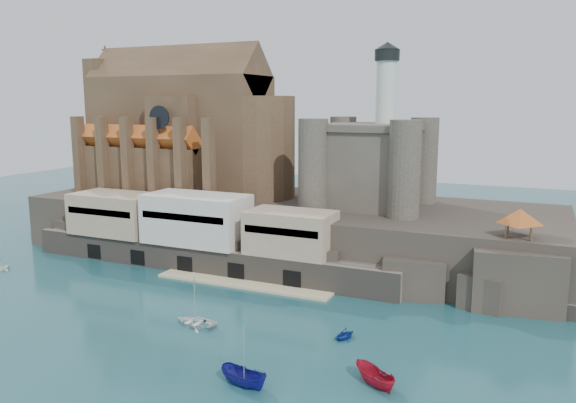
{
  "coord_description": "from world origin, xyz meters",
  "views": [
    {
      "loc": [
        43.93,
        -57.37,
        28.63
      ],
      "look_at": [
        3.68,
        32.0,
        11.41
      ],
      "focal_mm": 35.0,
      "sensor_mm": 36.0,
      "label": 1
    }
  ],
  "objects_px": {
    "church": "(187,135)",
    "pavilion": "(520,218)",
    "castle_keep": "(371,161)",
    "boat_2": "(244,385)"
  },
  "relations": [
    {
      "from": "church",
      "to": "castle_keep",
      "type": "xyz_separation_m",
      "value": [
        40.21,
        -0.78,
        -3.81
      ]
    },
    {
      "from": "pavilion",
      "to": "boat_2",
      "type": "bearing_deg",
      "value": -123.55
    },
    {
      "from": "boat_2",
      "to": "castle_keep",
      "type": "bearing_deg",
      "value": 14.52
    },
    {
      "from": "pavilion",
      "to": "boat_2",
      "type": "relative_size",
      "value": 1.1
    },
    {
      "from": "church",
      "to": "pavilion",
      "type": "xyz_separation_m",
      "value": [
        66.13,
        -15.85,
        -9.4
      ]
    },
    {
      "from": "church",
      "to": "boat_2",
      "type": "xyz_separation_m",
      "value": [
        41.97,
        -52.28,
        -22.13
      ]
    },
    {
      "from": "castle_keep",
      "to": "pavilion",
      "type": "relative_size",
      "value": 4.58
    },
    {
      "from": "castle_keep",
      "to": "pavilion",
      "type": "bearing_deg",
      "value": -30.18
    },
    {
      "from": "castle_keep",
      "to": "boat_2",
      "type": "xyz_separation_m",
      "value": [
        1.76,
        -51.5,
        -18.31
      ]
    },
    {
      "from": "boat_2",
      "to": "pavilion",
      "type": "bearing_deg",
      "value": -20.99
    }
  ]
}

